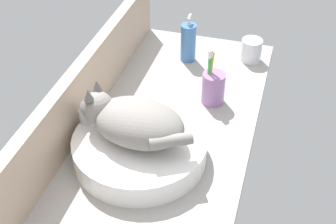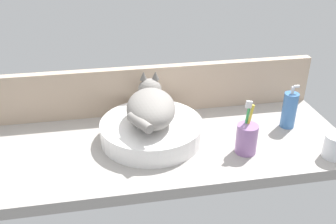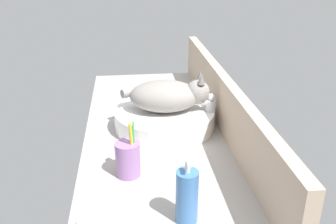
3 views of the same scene
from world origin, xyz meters
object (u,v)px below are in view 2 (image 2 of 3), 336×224
object	(u,v)px
sink_basin	(151,130)
toothbrush_cup	(247,138)
cat	(151,106)
water_glass	(335,147)
soap_dispenser	(289,110)
faucet	(153,101)

from	to	relation	value
sink_basin	toothbrush_cup	bearing A→B (deg)	-24.44
cat	water_glass	size ratio (longest dim) A/B	3.95
cat	soap_dispenser	distance (cm)	52.53
soap_dispenser	water_glass	xyz separation A→B (cm)	(5.99, -21.64, -3.38)
cat	faucet	xyz separation A→B (cm)	(2.61, 14.11, -5.38)
faucet	soap_dispenser	distance (cm)	52.02
water_glass	sink_basin	bearing A→B (deg)	159.45
sink_basin	water_glass	world-z (taller)	water_glass
water_glass	cat	bearing A→B (deg)	158.25
faucet	soap_dispenser	size ratio (longest dim) A/B	0.80
cat	faucet	world-z (taller)	cat
soap_dispenser	toothbrush_cup	xyz separation A→B (cm)	(-21.87, -13.62, -1.55)
faucet	toothbrush_cup	world-z (taller)	toothbrush_cup
faucet	toothbrush_cup	bearing A→B (deg)	-46.57
soap_dispenser	faucet	bearing A→B (deg)	162.46
sink_basin	water_glass	xyz separation A→B (cm)	(58.26, -21.85, 0.19)
sink_basin	soap_dispenser	size ratio (longest dim) A/B	2.14
faucet	cat	bearing A→B (deg)	-100.46
cat	toothbrush_cup	world-z (taller)	cat
sink_basin	cat	bearing A→B (deg)	87.08
sink_basin	cat	world-z (taller)	cat
sink_basin	cat	distance (cm)	9.32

